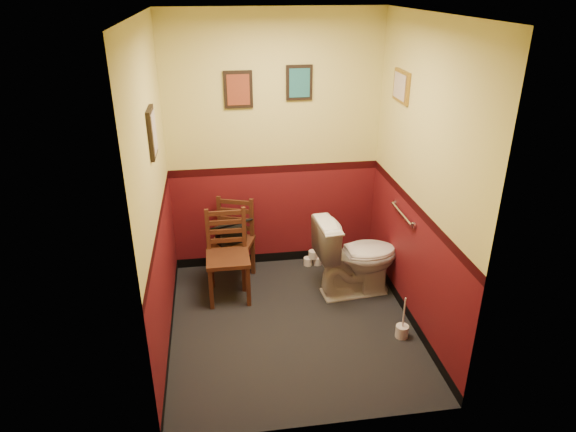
{
  "coord_description": "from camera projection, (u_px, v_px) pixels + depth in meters",
  "views": [
    {
      "loc": [
        -0.61,
        -3.86,
        2.92
      ],
      "look_at": [
        0.0,
        0.25,
        1.0
      ],
      "focal_mm": 32.0,
      "sensor_mm": 36.0,
      "label": 1
    }
  ],
  "objects": [
    {
      "name": "tp_stack",
      "position": [
        313.0,
        259.0,
        5.75
      ],
      "size": [
        0.2,
        0.11,
        0.18
      ],
      "color": "silver",
      "rests_on": "floor"
    },
    {
      "name": "toilet_brush",
      "position": [
        402.0,
        330.0,
        4.59
      ],
      "size": [
        0.12,
        0.12,
        0.41
      ],
      "color": "silver",
      "rests_on": "floor"
    },
    {
      "name": "chair_right",
      "position": [
        233.0,
        242.0,
        5.33
      ],
      "size": [
        0.52,
        0.52,
        0.88
      ],
      "rotation": [
        0.0,
        0.0,
        -0.34
      ],
      "color": "#412013",
      "rests_on": "floor"
    },
    {
      "name": "ceiling",
      "position": [
        293.0,
        14.0,
        3.64
      ],
      "size": [
        2.2,
        2.4,
        0.0
      ],
      "primitive_type": "cube",
      "rotation": [
        3.14,
        0.0,
        0.0
      ],
      "color": "silver",
      "rests_on": "ground"
    },
    {
      "name": "framed_print_left",
      "position": [
        152.0,
        133.0,
        3.94
      ],
      "size": [
        0.04,
        0.3,
        0.38
      ],
      "color": "black",
      "rests_on": "wall_left"
    },
    {
      "name": "wall_right",
      "position": [
        420.0,
        183.0,
        4.36
      ],
      "size": [
        0.0,
        2.4,
        2.7
      ],
      "primitive_type": "cube",
      "rotation": [
        1.57,
        0.0,
        -1.57
      ],
      "color": "#581015",
      "rests_on": "ground"
    },
    {
      "name": "wall_left",
      "position": [
        155.0,
        198.0,
        4.06
      ],
      "size": [
        0.0,
        2.4,
        2.7
      ],
      "primitive_type": "cube",
      "rotation": [
        1.57,
        0.0,
        1.57
      ],
      "color": "#581015",
      "rests_on": "ground"
    },
    {
      "name": "framed_print_right",
      "position": [
        401.0,
        86.0,
        4.6
      ],
      "size": [
        0.04,
        0.34,
        0.28
      ],
      "color": "olive",
      "rests_on": "wall_right"
    },
    {
      "name": "grab_bar",
      "position": [
        402.0,
        214.0,
        4.74
      ],
      "size": [
        0.05,
        0.56,
        0.06
      ],
      "color": "silver",
      "rests_on": "wall_right"
    },
    {
      "name": "toilet",
      "position": [
        356.0,
        256.0,
        5.11
      ],
      "size": [
        0.88,
        0.55,
        0.82
      ],
      "primitive_type": "imported",
      "rotation": [
        0.0,
        0.0,
        1.66
      ],
      "color": "white",
      "rests_on": "floor"
    },
    {
      "name": "framed_print_back_a",
      "position": [
        238.0,
        90.0,
        4.97
      ],
      "size": [
        0.28,
        0.04,
        0.36
      ],
      "color": "black",
      "rests_on": "wall_back"
    },
    {
      "name": "floor",
      "position": [
        292.0,
        324.0,
        4.78
      ],
      "size": [
        2.2,
        2.4,
        0.0
      ],
      "primitive_type": "cube",
      "color": "black",
      "rests_on": "ground"
    },
    {
      "name": "wall_front",
      "position": [
        323.0,
        263.0,
        3.13
      ],
      "size": [
        2.2,
        0.0,
        2.7
      ],
      "primitive_type": "cube",
      "rotation": [
        -1.57,
        0.0,
        0.0
      ],
      "color": "#581015",
      "rests_on": "ground"
    },
    {
      "name": "chair_left",
      "position": [
        228.0,
        256.0,
        5.04
      ],
      "size": [
        0.42,
        0.42,
        0.9
      ],
      "rotation": [
        0.0,
        0.0,
        0.0
      ],
      "color": "#412013",
      "rests_on": "floor"
    },
    {
      "name": "wall_back",
      "position": [
        274.0,
        147.0,
        5.29
      ],
      "size": [
        2.2,
        0.0,
        2.7
      ],
      "primitive_type": "cube",
      "rotation": [
        1.57,
        0.0,
        0.0
      ],
      "color": "#581015",
      "rests_on": "ground"
    },
    {
      "name": "handbag",
      "position": [
        231.0,
        234.0,
        5.25
      ],
      "size": [
        0.32,
        0.25,
        0.21
      ],
      "rotation": [
        0.0,
        0.0,
        0.41
      ],
      "color": "black",
      "rests_on": "chair_right"
    },
    {
      "name": "framed_print_back_b",
      "position": [
        299.0,
        83.0,
        5.03
      ],
      "size": [
        0.26,
        0.04,
        0.34
      ],
      "color": "black",
      "rests_on": "wall_back"
    }
  ]
}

